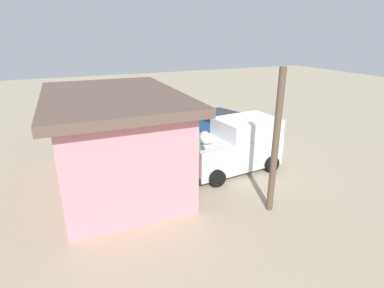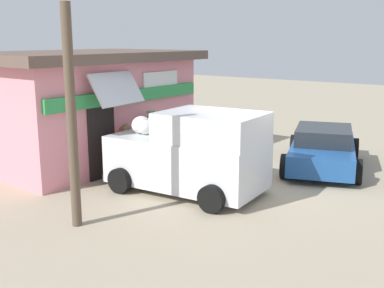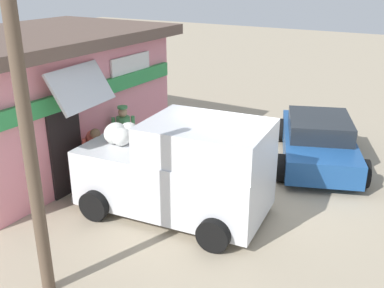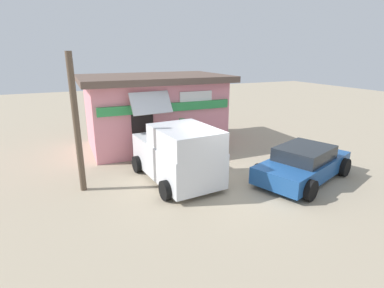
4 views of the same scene
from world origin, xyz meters
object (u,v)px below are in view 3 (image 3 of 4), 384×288
object	(u,v)px
storefront_bar	(40,98)
paint_bucket	(168,150)
parked_sedan	(318,140)
customer_bending	(91,150)
vendor_standing	(124,134)
unloaded_banana_pile	(66,177)
delivery_van	(180,168)

from	to	relation	value
storefront_bar	paint_bucket	bearing A→B (deg)	-57.70
parked_sedan	customer_bending	xyz separation A→B (m)	(-4.06, 4.14, 0.32)
storefront_bar	vendor_standing	world-z (taller)	storefront_bar
unloaded_banana_pile	paint_bucket	xyz separation A→B (m)	(2.59, -1.19, -0.00)
delivery_van	paint_bucket	world-z (taller)	delivery_van
unloaded_banana_pile	paint_bucket	world-z (taller)	unloaded_banana_pile
vendor_standing	paint_bucket	xyz separation A→B (m)	(1.22, -0.48, -0.76)
vendor_standing	customer_bending	bearing A→B (deg)	174.16
storefront_bar	parked_sedan	size ratio (longest dim) A/B	1.53
delivery_van	customer_bending	world-z (taller)	delivery_van
storefront_bar	vendor_standing	bearing A→B (deg)	-77.37
parked_sedan	vendor_standing	size ratio (longest dim) A/B	2.62
customer_bending	delivery_van	bearing A→B (deg)	-90.95
vendor_standing	unloaded_banana_pile	distance (m)	1.72
vendor_standing	parked_sedan	bearing A→B (deg)	-53.44
parked_sedan	customer_bending	distance (m)	5.81
parked_sedan	unloaded_banana_pile	bearing A→B (deg)	132.65
vendor_standing	paint_bucket	size ratio (longest dim) A/B	4.07
delivery_van	unloaded_banana_pile	size ratio (longest dim) A/B	5.19
vendor_standing	customer_bending	distance (m)	1.08
delivery_van	customer_bending	distance (m)	2.39
vendor_standing	customer_bending	xyz separation A→B (m)	(-1.07, 0.11, -0.06)
paint_bucket	vendor_standing	bearing A→B (deg)	158.42
paint_bucket	parked_sedan	bearing A→B (deg)	-63.47
customer_bending	paint_bucket	world-z (taller)	customer_bending
unloaded_banana_pile	paint_bucket	distance (m)	2.85
storefront_bar	unloaded_banana_pile	bearing A→B (deg)	-119.63
vendor_standing	customer_bending	world-z (taller)	vendor_standing
delivery_van	customer_bending	size ratio (longest dim) A/B	2.98
delivery_van	parked_sedan	distance (m)	4.48
delivery_van	unloaded_banana_pile	bearing A→B (deg)	95.00
vendor_standing	delivery_van	bearing A→B (deg)	-115.95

